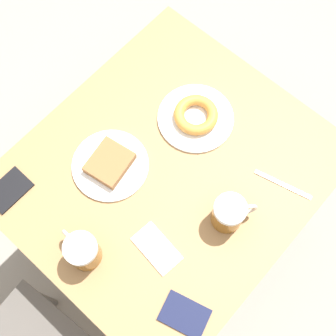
{
  "coord_description": "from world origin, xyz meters",
  "views": [
    {
      "loc": [
        -0.34,
        0.38,
        2.03
      ],
      "look_at": [
        0.0,
        0.0,
        0.73
      ],
      "focal_mm": 50.0,
      "sensor_mm": 36.0,
      "label": 1
    }
  ],
  "objects_px": {
    "beer_mug_center": "(229,214)",
    "passport_far_edge": "(185,315)",
    "fork": "(283,185)",
    "plate_with_donut": "(196,116)",
    "plate_with_cake": "(110,164)",
    "passport_near_edge": "(9,190)",
    "napkin_folded": "(157,248)",
    "beer_mug_left": "(83,252)"
  },
  "relations": [
    {
      "from": "passport_near_edge",
      "to": "passport_far_edge",
      "type": "xyz_separation_m",
      "value": [
        -0.62,
        -0.08,
        0.0
      ]
    },
    {
      "from": "fork",
      "to": "passport_near_edge",
      "type": "xyz_separation_m",
      "value": [
        0.6,
        0.56,
        0.0
      ]
    },
    {
      "from": "beer_mug_left",
      "to": "passport_far_edge",
      "type": "xyz_separation_m",
      "value": [
        -0.31,
        -0.06,
        -0.05
      ]
    },
    {
      "from": "beer_mug_left",
      "to": "napkin_folded",
      "type": "relative_size",
      "value": 0.88
    },
    {
      "from": "fork",
      "to": "beer_mug_left",
      "type": "bearing_deg",
      "value": 62.06
    },
    {
      "from": "napkin_folded",
      "to": "fork",
      "type": "distance_m",
      "value": 0.42
    },
    {
      "from": "beer_mug_center",
      "to": "passport_far_edge",
      "type": "bearing_deg",
      "value": 106.73
    },
    {
      "from": "plate_with_donut",
      "to": "beer_mug_center",
      "type": "height_order",
      "value": "beer_mug_center"
    },
    {
      "from": "plate_with_donut",
      "to": "beer_mug_left",
      "type": "bearing_deg",
      "value": 95.53
    },
    {
      "from": "napkin_folded",
      "to": "passport_near_edge",
      "type": "distance_m",
      "value": 0.47
    },
    {
      "from": "napkin_folded",
      "to": "beer_mug_left",
      "type": "bearing_deg",
      "value": 47.59
    },
    {
      "from": "beer_mug_left",
      "to": "fork",
      "type": "bearing_deg",
      "value": -117.94
    },
    {
      "from": "plate_with_donut",
      "to": "passport_near_edge",
      "type": "relative_size",
      "value": 1.9
    },
    {
      "from": "plate_with_cake",
      "to": "fork",
      "type": "bearing_deg",
      "value": -144.9
    },
    {
      "from": "passport_far_edge",
      "to": "beer_mug_center",
      "type": "bearing_deg",
      "value": -73.27
    },
    {
      "from": "plate_with_cake",
      "to": "fork",
      "type": "relative_size",
      "value": 1.3
    },
    {
      "from": "plate_with_cake",
      "to": "passport_near_edge",
      "type": "bearing_deg",
      "value": 56.54
    },
    {
      "from": "beer_mug_left",
      "to": "passport_near_edge",
      "type": "height_order",
      "value": "beer_mug_left"
    },
    {
      "from": "napkin_folded",
      "to": "beer_mug_center",
      "type": "bearing_deg",
      "value": -115.29
    },
    {
      "from": "plate_with_cake",
      "to": "napkin_folded",
      "type": "bearing_deg",
      "value": 161.27
    },
    {
      "from": "plate_with_donut",
      "to": "beer_mug_center",
      "type": "bearing_deg",
      "value": 145.94
    },
    {
      "from": "napkin_folded",
      "to": "passport_far_edge",
      "type": "height_order",
      "value": "passport_far_edge"
    },
    {
      "from": "fork",
      "to": "passport_near_edge",
      "type": "bearing_deg",
      "value": 43.04
    },
    {
      "from": "fork",
      "to": "passport_far_edge",
      "type": "height_order",
      "value": "passport_far_edge"
    },
    {
      "from": "plate_with_cake",
      "to": "napkin_folded",
      "type": "distance_m",
      "value": 0.29
    },
    {
      "from": "beer_mug_left",
      "to": "passport_far_edge",
      "type": "height_order",
      "value": "beer_mug_left"
    },
    {
      "from": "plate_with_cake",
      "to": "passport_far_edge",
      "type": "bearing_deg",
      "value": 158.64
    },
    {
      "from": "beer_mug_center",
      "to": "napkin_folded",
      "type": "distance_m",
      "value": 0.23
    },
    {
      "from": "beer_mug_left",
      "to": "fork",
      "type": "height_order",
      "value": "beer_mug_left"
    },
    {
      "from": "plate_with_cake",
      "to": "napkin_folded",
      "type": "relative_size",
      "value": 1.55
    },
    {
      "from": "beer_mug_center",
      "to": "passport_far_edge",
      "type": "distance_m",
      "value": 0.3
    },
    {
      "from": "beer_mug_center",
      "to": "fork",
      "type": "xyz_separation_m",
      "value": [
        -0.06,
        -0.2,
        -0.06
      ]
    },
    {
      "from": "beer_mug_left",
      "to": "napkin_folded",
      "type": "distance_m",
      "value": 0.21
    },
    {
      "from": "beer_mug_left",
      "to": "plate_with_donut",
      "type": "bearing_deg",
      "value": -84.47
    },
    {
      "from": "plate_with_cake",
      "to": "beer_mug_left",
      "type": "bearing_deg",
      "value": 120.26
    },
    {
      "from": "plate_with_cake",
      "to": "passport_far_edge",
      "type": "distance_m",
      "value": 0.49
    },
    {
      "from": "plate_with_donut",
      "to": "beer_mug_left",
      "type": "xyz_separation_m",
      "value": [
        -0.05,
        0.53,
        0.04
      ]
    },
    {
      "from": "passport_near_edge",
      "to": "fork",
      "type": "bearing_deg",
      "value": -136.96
    },
    {
      "from": "passport_near_edge",
      "to": "napkin_folded",
      "type": "bearing_deg",
      "value": -159.72
    },
    {
      "from": "beer_mug_center",
      "to": "napkin_folded",
      "type": "height_order",
      "value": "beer_mug_center"
    },
    {
      "from": "fork",
      "to": "passport_far_edge",
      "type": "bearing_deg",
      "value": 93.12
    },
    {
      "from": "beer_mug_left",
      "to": "passport_far_edge",
      "type": "bearing_deg",
      "value": -168.57
    }
  ]
}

